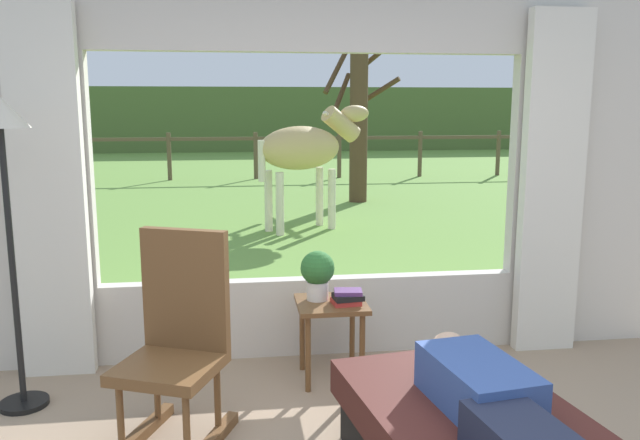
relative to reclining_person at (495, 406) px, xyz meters
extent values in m
cube|color=beige|center=(-2.55, 1.99, 0.75)|extent=(1.15, 0.12, 2.55)
cube|color=beige|center=(1.50, 1.99, 0.75)|extent=(1.15, 0.12, 2.55)
cube|color=beige|center=(-0.53, 1.99, -0.25)|extent=(2.90, 0.12, 0.55)
cube|color=beige|center=(-0.53, 1.99, 1.80)|extent=(2.90, 0.12, 0.45)
cube|color=silver|center=(-2.22, 1.85, 0.68)|extent=(0.44, 0.10, 2.40)
cube|color=silver|center=(1.16, 1.85, 0.68)|extent=(0.44, 0.10, 2.40)
cube|color=olive|center=(-0.53, 12.89, -0.51)|extent=(36.00, 21.68, 0.02)
cube|color=#4F6832|center=(-0.53, 22.73, 0.68)|extent=(36.00, 2.00, 2.40)
cube|color=#334C8C|center=(0.00, 0.20, 0.01)|extent=(0.42, 0.64, 0.22)
sphere|color=tan|center=(0.00, 0.58, 0.01)|extent=(0.20, 0.20, 0.20)
cube|color=brown|center=(-1.41, 0.78, -0.08)|extent=(0.63, 0.63, 0.06)
cube|color=brown|center=(-1.33, 0.98, 0.26)|extent=(0.47, 0.24, 0.68)
cube|color=brown|center=(-1.59, 0.86, -0.49)|extent=(0.32, 0.65, 0.06)
cylinder|color=brown|center=(-1.64, 0.69, -0.29)|extent=(0.04, 0.04, 0.38)
cylinder|color=brown|center=(-1.31, 0.55, -0.29)|extent=(0.04, 0.04, 0.38)
cylinder|color=brown|center=(-1.50, 1.02, -0.29)|extent=(0.04, 0.04, 0.38)
cylinder|color=brown|center=(-1.17, 0.88, -0.29)|extent=(0.04, 0.04, 0.38)
cube|color=brown|center=(-0.46, 1.52, -0.02)|extent=(0.44, 0.44, 0.03)
cylinder|color=brown|center=(-0.63, 1.35, -0.28)|extent=(0.04, 0.04, 0.49)
cylinder|color=brown|center=(-0.29, 1.35, -0.28)|extent=(0.04, 0.04, 0.49)
cylinder|color=brown|center=(-0.63, 1.69, -0.28)|extent=(0.04, 0.04, 0.49)
cylinder|color=brown|center=(-0.29, 1.69, -0.28)|extent=(0.04, 0.04, 0.49)
cylinder|color=silver|center=(-0.54, 1.58, 0.06)|extent=(0.14, 0.14, 0.12)
sphere|color=#2D6B2D|center=(-0.54, 1.58, 0.21)|extent=(0.22, 0.22, 0.22)
cube|color=#B22D28|center=(-0.37, 1.46, 0.01)|extent=(0.19, 0.16, 0.03)
cube|color=black|center=(-0.36, 1.46, 0.05)|extent=(0.20, 0.16, 0.03)
cube|color=#59336B|center=(-0.36, 1.46, 0.08)|extent=(0.19, 0.15, 0.03)
cylinder|color=black|center=(-2.32, 1.38, -0.51)|extent=(0.28, 0.28, 0.03)
cylinder|color=black|center=(-2.32, 1.38, 0.30)|extent=(0.04, 0.04, 1.63)
ellipsoid|color=tan|center=(-0.14, 6.46, 0.65)|extent=(1.36, 1.03, 0.60)
cylinder|color=tan|center=(0.48, 6.75, 0.96)|extent=(0.65, 0.49, 0.53)
ellipsoid|color=tan|center=(0.69, 6.85, 1.11)|extent=(0.52, 0.38, 0.24)
cube|color=beige|center=(0.40, 6.72, 0.99)|extent=(0.42, 0.25, 0.32)
cylinder|color=beige|center=(-0.68, 6.21, 0.50)|extent=(0.13, 0.13, 0.55)
cylinder|color=beige|center=(0.17, 6.79, -0.08)|extent=(0.11, 0.11, 0.85)
cylinder|color=beige|center=(0.31, 6.50, -0.08)|extent=(0.11, 0.11, 0.85)
cylinder|color=beige|center=(-0.59, 6.43, -0.08)|extent=(0.11, 0.11, 0.85)
cylinder|color=beige|center=(-0.45, 6.14, -0.08)|extent=(0.11, 0.11, 0.85)
cylinder|color=#4C3823|center=(1.17, 9.01, 0.86)|extent=(0.32, 0.32, 2.73)
cylinder|color=#47331E|center=(1.42, 9.24, 2.02)|extent=(0.66, 0.69, 0.60)
cylinder|color=#47331E|center=(0.87, 9.33, 1.93)|extent=(0.69, 0.67, 1.04)
cylinder|color=#47331E|center=(1.44, 9.40, 1.36)|extent=(1.05, 0.75, 0.75)
cylinder|color=#47331E|center=(0.87, 9.25, 1.34)|extent=(0.54, 0.66, 0.93)
cylinder|color=brown|center=(-4.53, 12.88, 0.05)|extent=(0.10, 0.10, 1.10)
cylinder|color=brown|center=(-2.53, 12.88, 0.05)|extent=(0.10, 0.10, 1.10)
cylinder|color=brown|center=(-0.53, 12.88, 0.05)|extent=(0.10, 0.10, 1.10)
cylinder|color=brown|center=(1.47, 12.88, 0.05)|extent=(0.10, 0.10, 1.10)
cylinder|color=brown|center=(3.47, 12.88, 0.05)|extent=(0.10, 0.10, 1.10)
cylinder|color=brown|center=(5.47, 12.88, 0.05)|extent=(0.10, 0.10, 1.10)
cylinder|color=brown|center=(7.47, 12.88, 0.05)|extent=(0.10, 0.10, 1.10)
cube|color=brown|center=(-0.53, 12.88, 0.45)|extent=(16.00, 0.06, 0.08)
camera|label=1|loc=(-1.06, -2.38, 1.24)|focal=36.11mm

